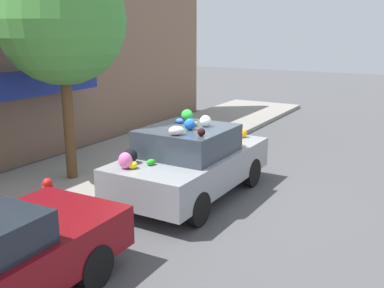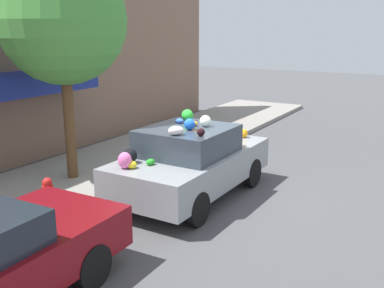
{
  "view_description": "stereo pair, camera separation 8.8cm",
  "coord_description": "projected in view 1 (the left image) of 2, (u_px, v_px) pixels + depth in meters",
  "views": [
    {
      "loc": [
        -7.84,
        -4.68,
        3.48
      ],
      "look_at": [
        0.0,
        -0.16,
        1.15
      ],
      "focal_mm": 42.0,
      "sensor_mm": 36.0,
      "label": 1
    },
    {
      "loc": [
        -7.8,
        -4.75,
        3.48
      ],
      "look_at": [
        0.0,
        -0.16,
        1.15
      ],
      "focal_mm": 42.0,
      "sensor_mm": 36.0,
      "label": 2
    }
  ],
  "objects": [
    {
      "name": "fire_hydrant",
      "position": [
        49.0,
        196.0,
        8.25
      ],
      "size": [
        0.2,
        0.2,
        0.7
      ],
      "color": "red",
      "rests_on": "sidewalk_curb"
    },
    {
      "name": "ground_plane",
      "position": [
        186.0,
        195.0,
        9.71
      ],
      "size": [
        60.0,
        60.0,
        0.0
      ],
      "primitive_type": "plane",
      "color": "#4C4C4F"
    },
    {
      "name": "sidewalk_curb",
      "position": [
        91.0,
        172.0,
        11.0
      ],
      "size": [
        24.0,
        3.2,
        0.14
      ],
      "color": "gray",
      "rests_on": "ground"
    },
    {
      "name": "street_tree",
      "position": [
        62.0,
        21.0,
        9.53
      ],
      "size": [
        2.77,
        2.77,
        4.9
      ],
      "color": "brown",
      "rests_on": "sidewalk_curb"
    },
    {
      "name": "building_facade",
      "position": [
        17.0,
        48.0,
        11.31
      ],
      "size": [
        18.0,
        1.2,
        6.14
      ],
      "color": "#846651",
      "rests_on": "ground"
    },
    {
      "name": "art_car",
      "position": [
        191.0,
        161.0,
        9.4
      ],
      "size": [
        3.98,
        1.91,
        1.79
      ],
      "rotation": [
        0.0,
        0.0,
        -0.01
      ],
      "color": "gray",
      "rests_on": "ground"
    }
  ]
}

